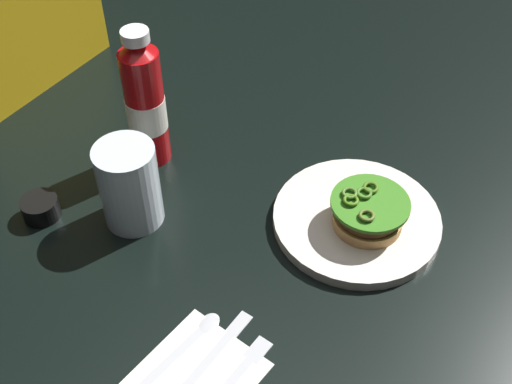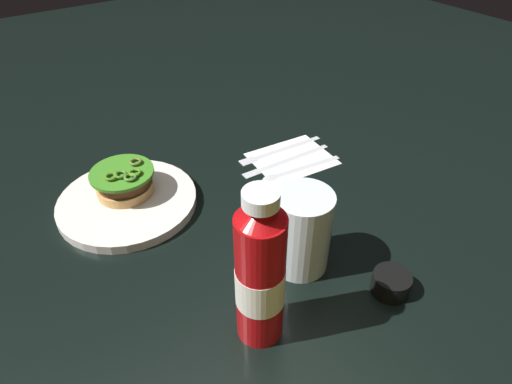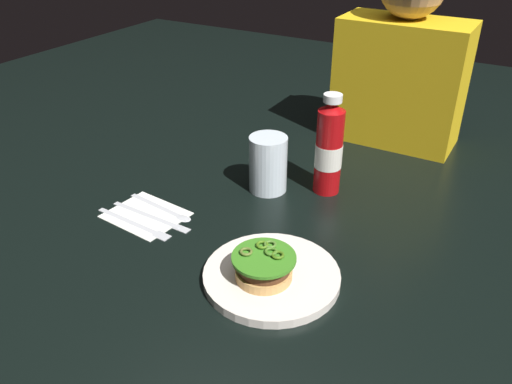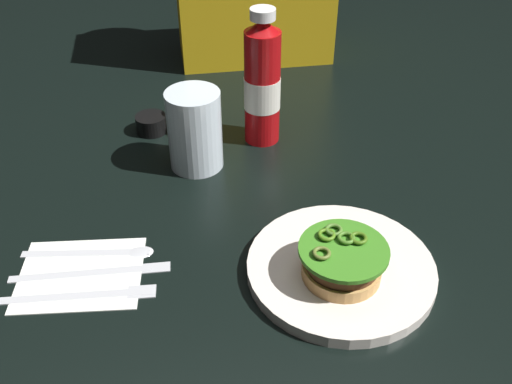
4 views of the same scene
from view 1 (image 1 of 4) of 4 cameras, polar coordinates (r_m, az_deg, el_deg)
ground_plane at (r=0.96m, az=-1.63°, el=-3.74°), size 3.00×3.00×0.00m
dinner_plate at (r=0.98m, az=8.76°, el=-2.40°), size 0.25×0.25×0.02m
burger_sandwich at (r=0.95m, az=9.79°, el=-1.75°), size 0.11×0.11×0.05m
ketchup_bottle at (r=1.03m, az=-9.64°, el=7.58°), size 0.06×0.06×0.24m
water_glass at (r=0.96m, az=-11.00°, el=0.58°), size 0.09×0.09×0.13m
condiment_cup at (r=1.03m, az=-18.30°, el=-1.33°), size 0.06×0.06×0.03m
napkin at (r=0.83m, az=-5.69°, el=-16.08°), size 0.17×0.15×0.00m
butter_knife at (r=0.84m, az=-4.52°, el=-14.69°), size 0.21×0.02×0.00m
spoon_utensil at (r=0.85m, az=-6.37°, el=-13.21°), size 0.18×0.04×0.00m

